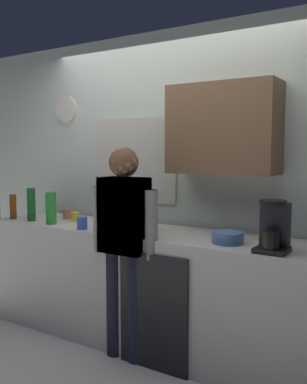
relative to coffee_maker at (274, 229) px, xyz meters
name	(u,v)px	position (x,y,z in m)	size (l,w,h in m)	color
ground_plane	(125,357)	(-1.07, -0.13, -1.08)	(8.00, 8.00, 0.00)	silver
kitchen_counter	(146,287)	(-1.07, 0.17, -0.62)	(2.97, 0.64, 0.94)	beige
dishwasher_panel	(153,313)	(-0.80, -0.17, -0.66)	(0.56, 0.02, 0.84)	black
back_wall_assembly	(178,175)	(-1.01, 0.57, 0.28)	(4.57, 0.42, 2.60)	silver
coffee_maker	(274,229)	(0.00, 0.00, 0.00)	(0.20, 0.20, 0.33)	black
bottle_green_wine	(31,205)	(-2.20, -0.01, 0.00)	(0.07, 0.07, 0.30)	#195923
bottle_amber_beer	(13,207)	(-2.43, -0.02, -0.03)	(0.06, 0.06, 0.23)	brown
bottle_clear_soda	(51,208)	(-1.93, -0.03, -0.01)	(0.09, 0.09, 0.28)	#2D8C33
bottle_dark_sauce	(128,213)	(-1.39, 0.35, -0.06)	(0.06, 0.06, 0.18)	black
cup_yellow_cup	(75,217)	(-1.85, 0.18, -0.10)	(0.07, 0.07, 0.09)	yellow
cup_terracotta_mug	(67,214)	(-2.01, 0.25, -0.10)	(0.08, 0.08, 0.09)	#B26647
cup_blue_mug	(82,223)	(-1.54, -0.07, -0.10)	(0.08, 0.08, 0.10)	#3351B2
mixing_bowl	(228,237)	(-0.34, 0.07, -0.11)	(0.22, 0.22, 0.08)	#4C72A5
potted_plant	(149,214)	(-1.05, 0.17, -0.01)	(0.15, 0.15, 0.23)	#9E5638
person_at_sink	(124,235)	(-1.07, -0.13, -0.14)	(0.57, 0.22, 1.60)	brown
person_guest	(124,235)	(-1.07, -0.13, -0.14)	(0.57, 0.22, 1.60)	#3F4766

